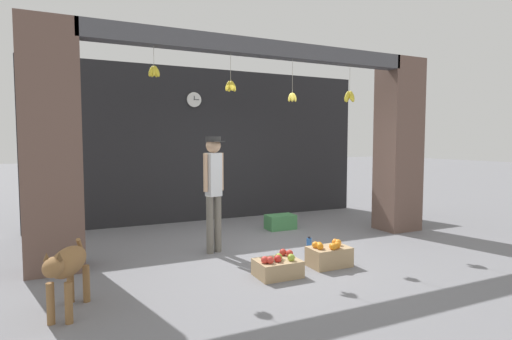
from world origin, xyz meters
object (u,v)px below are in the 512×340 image
object	(u,v)px
water_bottle	(309,245)
wall_clock	(194,100)
dog	(67,266)
produce_box_green	(280,222)
fruit_crate_oranges	(329,255)
shopkeeper	(214,184)
fruit_crate_apples	(278,267)

from	to	relation	value
water_bottle	wall_clock	distance (m)	3.97
dog	produce_box_green	size ratio (longest dim) A/B	1.72
produce_box_green	water_bottle	distance (m)	1.61
wall_clock	fruit_crate_oranges	bearing A→B (deg)	-78.20
shopkeeper	water_bottle	size ratio (longest dim) A/B	7.65
water_bottle	fruit_crate_apples	bearing A→B (deg)	-140.49
shopkeeper	wall_clock	world-z (taller)	wall_clock
dog	fruit_crate_oranges	size ratio (longest dim) A/B	1.71
shopkeeper	produce_box_green	xyz separation A→B (m)	(1.68, 1.01, -0.91)
dog	fruit_crate_oranges	distance (m)	3.20
fruit_crate_oranges	produce_box_green	world-z (taller)	fruit_crate_oranges
fruit_crate_oranges	fruit_crate_apples	distance (m)	0.82
dog	shopkeeper	distance (m)	2.53
dog	fruit_crate_apples	size ratio (longest dim) A/B	1.74
fruit_crate_apples	produce_box_green	bearing A→B (deg)	61.04
produce_box_green	wall_clock	world-z (taller)	wall_clock
produce_box_green	shopkeeper	bearing A→B (deg)	-149.02
dog	wall_clock	size ratio (longest dim) A/B	2.93
fruit_crate_oranges	wall_clock	size ratio (longest dim) A/B	1.71
fruit_crate_oranges	shopkeeper	bearing A→B (deg)	132.75
dog	water_bottle	size ratio (longest dim) A/B	4.11
shopkeeper	fruit_crate_apples	distance (m)	1.68
shopkeeper	fruit_crate_oranges	bearing A→B (deg)	118.59
dog	fruit_crate_oranges	xyz separation A→B (m)	(3.18, 0.18, -0.33)
shopkeeper	fruit_crate_oranges	world-z (taller)	shopkeeper
dog	wall_clock	distance (m)	5.03
produce_box_green	water_bottle	world-z (taller)	produce_box_green
fruit_crate_oranges	produce_box_green	distance (m)	2.35
shopkeeper	water_bottle	distance (m)	1.72
dog	fruit_crate_oranges	world-z (taller)	dog
produce_box_green	wall_clock	xyz separation A→B (m)	(-1.27, 1.43, 2.40)
fruit_crate_oranges	fruit_crate_apples	size ratio (longest dim) A/B	1.02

